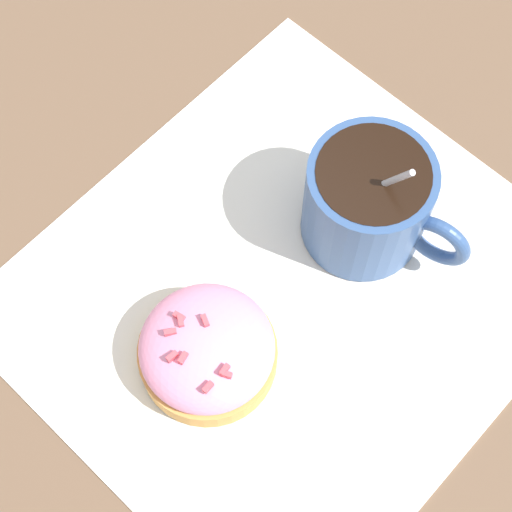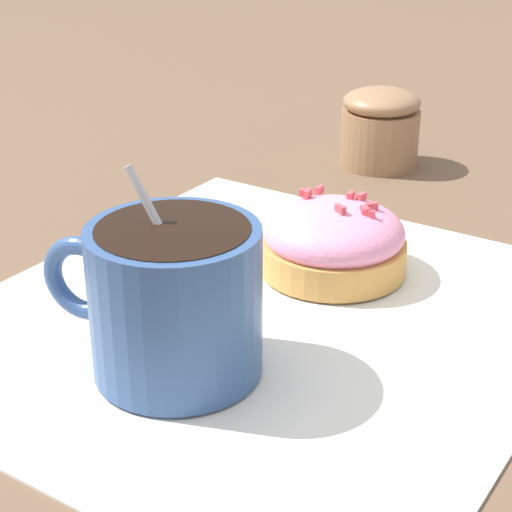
% 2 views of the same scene
% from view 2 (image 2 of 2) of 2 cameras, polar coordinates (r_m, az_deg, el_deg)
% --- Properties ---
extents(ground_plane, '(3.00, 3.00, 0.00)m').
position_cam_2_polar(ground_plane, '(0.45, 0.49, -4.20)').
color(ground_plane, brown).
extents(paper_napkin, '(0.34, 0.32, 0.00)m').
position_cam_2_polar(paper_napkin, '(0.45, 0.50, -4.04)').
color(paper_napkin, white).
rests_on(paper_napkin, ground_plane).
extents(coffee_cup, '(0.08, 0.11, 0.10)m').
position_cam_2_polar(coffee_cup, '(0.39, -6.06, -2.36)').
color(coffee_cup, '#335184').
rests_on(coffee_cup, paper_napkin).
extents(frosted_pastry, '(0.08, 0.08, 0.04)m').
position_cam_2_polar(frosted_pastry, '(0.50, 4.84, 1.15)').
color(frosted_pastry, '#D19347').
rests_on(frosted_pastry, paper_napkin).
extents(sugar_bowl, '(0.06, 0.06, 0.06)m').
position_cam_2_polar(sugar_bowl, '(0.68, 8.28, 8.53)').
color(sugar_bowl, '#99704C').
rests_on(sugar_bowl, ground_plane).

